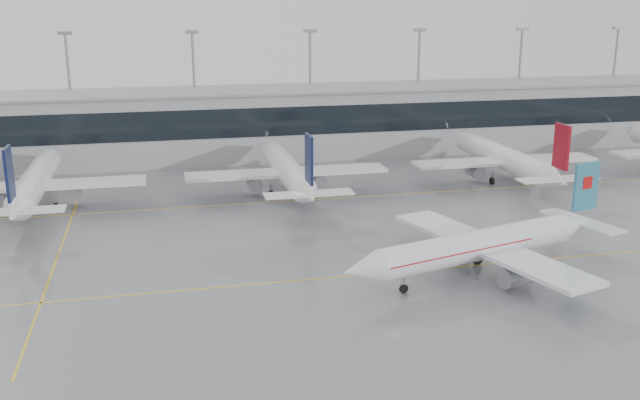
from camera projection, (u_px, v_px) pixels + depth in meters
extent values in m
plane|color=gray|center=(346.00, 276.00, 74.07)|extent=(320.00, 320.00, 0.00)
cube|color=gold|center=(346.00, 276.00, 74.07)|extent=(120.00, 0.25, 0.01)
cube|color=gold|center=(292.00, 201.00, 102.23)|extent=(120.00, 0.25, 0.01)
cube|color=gold|center=(60.00, 251.00, 81.64)|extent=(0.25, 60.00, 0.01)
cube|color=#9C9CA0|center=(259.00, 124.00, 130.67)|extent=(180.00, 15.00, 12.00)
cube|color=black|center=(265.00, 122.00, 123.18)|extent=(180.00, 0.20, 5.00)
cube|color=gray|center=(258.00, 90.00, 129.01)|extent=(182.00, 16.00, 0.40)
cylinder|color=gray|center=(71.00, 98.00, 127.80)|extent=(0.50, 0.50, 22.00)
cube|color=gray|center=(65.00, 33.00, 124.78)|extent=(2.40, 1.00, 0.60)
cylinder|color=gray|center=(195.00, 94.00, 132.58)|extent=(0.50, 0.50, 22.00)
cube|color=gray|center=(192.00, 32.00, 129.55)|extent=(2.40, 1.00, 0.60)
cylinder|color=gray|center=(310.00, 91.00, 137.35)|extent=(0.50, 0.50, 22.00)
cube|color=gray|center=(310.00, 31.00, 134.32)|extent=(2.40, 1.00, 0.60)
cylinder|color=gray|center=(418.00, 88.00, 142.12)|extent=(0.50, 0.50, 22.00)
cube|color=gray|center=(420.00, 30.00, 139.09)|extent=(2.40, 1.00, 0.60)
cylinder|color=gray|center=(518.00, 85.00, 146.89)|extent=(0.50, 0.50, 22.00)
cube|color=gray|center=(523.00, 29.00, 143.86)|extent=(2.40, 1.00, 0.60)
cylinder|color=gray|center=(613.00, 83.00, 151.66)|extent=(0.50, 0.50, 22.00)
cube|color=gray|center=(619.00, 28.00, 148.64)|extent=(2.40, 1.00, 0.60)
cylinder|color=white|center=(478.00, 245.00, 73.23)|extent=(24.30, 9.88, 3.20)
cone|color=white|center=(361.00, 270.00, 66.55)|extent=(4.73, 4.19, 3.20)
cone|color=white|center=(580.00, 224.00, 80.28)|extent=(6.27, 4.63, 3.20)
cube|color=white|center=(488.00, 247.00, 74.04)|extent=(12.18, 26.76, 0.45)
cube|color=white|center=(581.00, 221.00, 80.30)|extent=(5.53, 10.54, 0.25)
cube|color=teal|center=(586.00, 186.00, 79.31)|extent=(3.55, 1.34, 5.46)
cylinder|color=gray|center=(517.00, 276.00, 70.17)|extent=(4.04, 3.02, 2.10)
cylinder|color=gray|center=(454.00, 248.00, 78.25)|extent=(4.04, 3.02, 2.10)
cylinder|color=gray|center=(404.00, 282.00, 69.51)|extent=(0.20, 0.20, 1.34)
cylinder|color=black|center=(404.00, 289.00, 69.69)|extent=(0.95, 0.54, 0.90)
cylinder|color=gray|center=(512.00, 269.00, 72.80)|extent=(0.24, 0.24, 1.34)
cylinder|color=black|center=(512.00, 275.00, 72.98)|extent=(1.18, 0.74, 1.10)
cylinder|color=gray|center=(478.00, 254.00, 77.17)|extent=(0.24, 0.24, 1.34)
cylinder|color=black|center=(478.00, 259.00, 77.35)|extent=(1.18, 0.74, 1.10)
cube|color=#B70F0F|center=(586.00, 182.00, 79.19)|extent=(1.47, 0.82, 1.40)
cube|color=#B70F0F|center=(455.00, 248.00, 71.76)|extent=(18.19, 8.13, 0.12)
cylinder|color=white|center=(36.00, 180.00, 98.32)|extent=(3.59, 27.36, 3.59)
cone|color=white|center=(51.00, 157.00, 113.04)|extent=(3.59, 4.00, 3.59)
cone|color=white|center=(15.00, 213.00, 82.85)|extent=(3.59, 5.60, 3.59)
cube|color=white|center=(35.00, 186.00, 97.02)|extent=(29.64, 5.00, 0.45)
cube|color=white|center=(14.00, 211.00, 82.58)|extent=(11.40, 2.80, 0.25)
cube|color=#10193E|center=(9.00, 174.00, 81.17)|extent=(0.35, 3.60, 6.12)
cylinder|color=gray|center=(73.00, 193.00, 98.93)|extent=(2.10, 3.60, 2.10)
cylinder|color=gray|center=(48.00, 180.00, 109.03)|extent=(0.20, 0.20, 1.56)
cylinder|color=black|center=(49.00, 185.00, 109.24)|extent=(0.30, 0.90, 0.90)
cylinder|color=gray|center=(15.00, 203.00, 96.07)|extent=(0.24, 0.24, 1.56)
cylinder|color=black|center=(15.00, 209.00, 96.28)|extent=(0.45, 1.10, 1.10)
cylinder|color=gray|center=(55.00, 201.00, 97.20)|extent=(0.24, 0.24, 1.56)
cylinder|color=black|center=(56.00, 207.00, 97.40)|extent=(0.45, 1.10, 1.10)
cylinder|color=white|center=(285.00, 167.00, 105.91)|extent=(3.59, 27.36, 3.59)
cone|color=white|center=(269.00, 147.00, 120.63)|extent=(3.59, 4.00, 3.59)
cone|color=white|center=(308.00, 196.00, 90.44)|extent=(3.59, 5.60, 3.59)
cube|color=white|center=(287.00, 172.00, 104.61)|extent=(29.64, 5.00, 0.45)
cube|color=white|center=(309.00, 194.00, 90.17)|extent=(11.40, 2.80, 0.25)
cube|color=#10193E|center=(309.00, 159.00, 88.76)|extent=(0.35, 3.60, 6.12)
cylinder|color=gray|center=(254.00, 183.00, 104.44)|extent=(2.10, 3.60, 2.10)
cylinder|color=gray|center=(318.00, 180.00, 106.52)|extent=(2.10, 3.60, 2.10)
cylinder|color=gray|center=(274.00, 169.00, 116.62)|extent=(0.20, 0.20, 1.56)
cylinder|color=black|center=(274.00, 173.00, 116.83)|extent=(0.30, 0.90, 0.90)
cylinder|color=gray|center=(271.00, 189.00, 103.66)|extent=(0.24, 0.24, 1.56)
cylinder|color=black|center=(271.00, 194.00, 103.87)|extent=(0.45, 1.10, 1.10)
cylinder|color=gray|center=(306.00, 187.00, 104.79)|extent=(0.24, 0.24, 1.56)
cylinder|color=black|center=(306.00, 192.00, 104.99)|extent=(0.45, 1.10, 1.10)
cylinder|color=white|center=(501.00, 156.00, 113.50)|extent=(3.59, 27.36, 3.59)
cone|color=white|center=(461.00, 139.00, 128.22)|extent=(3.59, 4.00, 3.59)
cone|color=white|center=(557.00, 181.00, 98.03)|extent=(3.59, 5.60, 3.59)
cube|color=white|center=(505.00, 161.00, 112.20)|extent=(29.64, 5.00, 0.45)
cube|color=white|center=(558.00, 179.00, 97.76)|extent=(11.40, 2.80, 0.25)
cube|color=maroon|center=(562.00, 147.00, 96.35)|extent=(0.35, 3.60, 6.12)
cylinder|color=gray|center=(475.00, 171.00, 112.03)|extent=(2.10, 3.60, 2.10)
cylinder|color=gray|center=(531.00, 168.00, 114.11)|extent=(2.10, 3.60, 2.10)
cylinder|color=gray|center=(472.00, 158.00, 124.21)|extent=(0.20, 0.20, 1.56)
cylinder|color=black|center=(472.00, 163.00, 124.42)|extent=(0.30, 0.90, 0.90)
cylinder|color=gray|center=(492.00, 176.00, 111.25)|extent=(0.24, 0.24, 1.56)
cylinder|color=black|center=(492.00, 181.00, 111.46)|extent=(0.45, 1.10, 1.10)
cylinder|color=gray|center=(523.00, 174.00, 112.38)|extent=(0.24, 0.24, 1.56)
cylinder|color=black|center=(522.00, 179.00, 112.59)|extent=(0.45, 1.10, 1.10)
cone|color=white|center=(632.00, 131.00, 135.81)|extent=(3.59, 4.00, 3.59)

